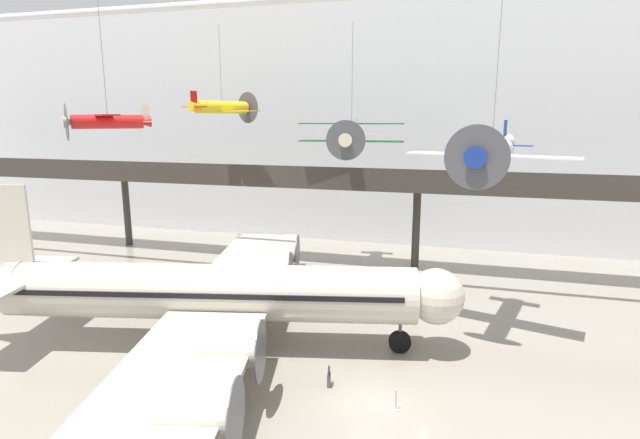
# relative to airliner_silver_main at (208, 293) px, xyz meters

# --- Properties ---
(ground_plane) EXTENTS (260.00, 260.00, 0.00)m
(ground_plane) POSITION_rel_airliner_silver_main_xyz_m (10.34, -3.23, -3.43)
(ground_plane) COLOR gray
(hangar_back_wall) EXTENTS (140.00, 3.00, 25.43)m
(hangar_back_wall) POSITION_rel_airliner_silver_main_xyz_m (10.34, 28.96, 9.29)
(hangar_back_wall) COLOR silver
(hangar_back_wall) RESTS_ON ground
(mezzanine_walkway) EXTENTS (110.00, 3.20, 9.20)m
(mezzanine_walkway) POSITION_rel_airliner_silver_main_xyz_m (10.34, 18.62, 4.14)
(mezzanine_walkway) COLOR #38332D
(mezzanine_walkway) RESTS_ON ground
(airliner_silver_main) EXTENTS (29.74, 34.28, 9.71)m
(airliner_silver_main) POSITION_rel_airliner_silver_main_xyz_m (0.00, 0.00, 0.00)
(airliner_silver_main) COLOR beige
(airliner_silver_main) RESTS_ON ground
(suspended_plane_yellow_lowwing) EXTENTS (7.69, 6.79, 8.35)m
(suspended_plane_yellow_lowwing) POSITION_rel_airliner_silver_main_xyz_m (-6.73, 16.30, 10.84)
(suspended_plane_yellow_lowwing) COLOR yellow
(suspended_plane_green_biplane) EXTENTS (9.01, 7.36, 11.06)m
(suspended_plane_green_biplane) POSITION_rel_airliner_silver_main_xyz_m (4.71, 17.57, 8.56)
(suspended_plane_green_biplane) COLOR #1E6B33
(suspended_plane_red_highwing) EXTENTS (5.67, 5.64, 9.20)m
(suspended_plane_red_highwing) POSITION_rel_airliner_silver_main_xyz_m (-8.74, 3.63, 9.81)
(suspended_plane_red_highwing) COLOR red
(suspended_plane_white_twin) EXTENTS (9.96, 8.34, 11.50)m
(suspended_plane_white_twin) POSITION_rel_airliner_silver_main_xyz_m (15.59, 6.78, 8.22)
(suspended_plane_white_twin) COLOR silver
(stanchion_barrier) EXTENTS (0.36, 0.36, 1.08)m
(stanchion_barrier) POSITION_rel_airliner_silver_main_xyz_m (11.50, -3.56, -3.10)
(stanchion_barrier) COLOR #B2B5BA
(stanchion_barrier) RESTS_ON ground
(info_sign_pedestal) EXTENTS (0.21, 0.77, 1.24)m
(info_sign_pedestal) POSITION_rel_airliner_silver_main_xyz_m (7.94, -2.35, -2.97)
(info_sign_pedestal) COLOR #4C4C51
(info_sign_pedestal) RESTS_ON ground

